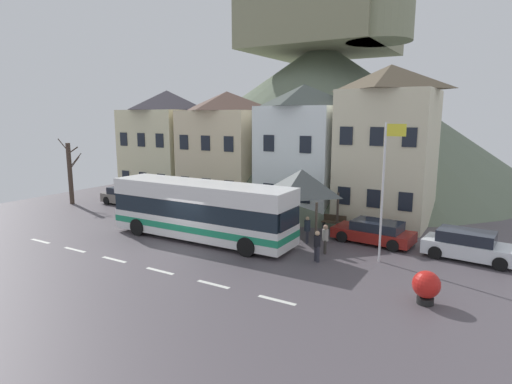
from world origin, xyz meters
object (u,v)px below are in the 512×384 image
(pedestrian_02, at_px, (279,225))
(pedestrian_01, at_px, (307,227))
(flagpole, at_px, (385,182))
(bare_tree_00, at_px, (70,173))
(townhouse_01, at_px, (227,148))
(parked_car_02, at_px, (469,246))
(townhouse_00, at_px, (169,143))
(townhouse_02, at_px, (303,150))
(hilltop_castle, at_px, (321,107))
(pedestrian_00, at_px, (325,237))
(bus_shelter, at_px, (302,182))
(parked_car_03, at_px, (170,205))
(public_bench, at_px, (334,222))
(parked_car_01, at_px, (374,232))
(parked_car_00, at_px, (127,196))
(transit_bus, at_px, (201,211))
(harbour_buoy, at_px, (426,286))
(townhouse_03, at_px, (387,146))
(pedestrian_03, at_px, (317,245))

(pedestrian_02, bearing_deg, pedestrian_01, 7.56)
(flagpole, relative_size, bare_tree_00, 1.28)
(townhouse_01, xyz_separation_m, bare_tree_00, (-10.31, -6.91, -1.91))
(parked_car_02, bearing_deg, bare_tree_00, -172.23)
(townhouse_00, height_order, townhouse_02, townhouse_00)
(townhouse_02, bearing_deg, hilltop_castle, 108.26)
(pedestrian_01, bearing_deg, pedestrian_00, -36.00)
(bus_shelter, bearing_deg, parked_car_03, 179.21)
(parked_car_03, distance_m, public_bench, 11.82)
(parked_car_01, relative_size, parked_car_02, 1.02)
(parked_car_00, bearing_deg, pedestrian_00, -9.97)
(pedestrian_02, distance_m, flagpole, 6.65)
(transit_bus, bearing_deg, flagpole, 8.10)
(parked_car_03, xyz_separation_m, harbour_buoy, (18.33, -6.31, 0.11))
(townhouse_02, xyz_separation_m, hilltop_castle, (-5.44, 16.49, 3.28))
(townhouse_02, distance_m, pedestrian_02, 8.24)
(bus_shelter, height_order, pedestrian_00, bus_shelter)
(pedestrian_00, bearing_deg, parked_car_01, 61.91)
(townhouse_02, relative_size, pedestrian_02, 5.86)
(parked_car_03, bearing_deg, hilltop_castle, -97.87)
(harbour_buoy, bearing_deg, parked_car_00, 163.53)
(townhouse_00, xyz_separation_m, pedestrian_02, (15.10, -7.77, -3.66))
(pedestrian_02, bearing_deg, townhouse_03, 60.61)
(hilltop_castle, bearing_deg, townhouse_02, -71.74)
(townhouse_01, height_order, pedestrian_01, townhouse_01)
(pedestrian_02, bearing_deg, townhouse_01, 139.23)
(hilltop_castle, bearing_deg, parked_car_00, -109.61)
(parked_car_00, xyz_separation_m, bare_tree_00, (-4.00, -2.02, 1.82))
(townhouse_02, distance_m, harbour_buoy, 16.03)
(townhouse_03, xyz_separation_m, parked_car_01, (0.74, -4.93, -4.41))
(townhouse_01, bearing_deg, bare_tree_00, -146.16)
(parked_car_02, relative_size, pedestrian_01, 2.84)
(pedestrian_01, height_order, flagpole, flagpole)
(bus_shelter, bearing_deg, flagpole, -24.03)
(flagpole, bearing_deg, public_bench, 131.99)
(parked_car_01, height_order, pedestrian_03, pedestrian_03)
(hilltop_castle, height_order, bus_shelter, hilltop_castle)
(parked_car_00, bearing_deg, townhouse_00, 93.50)
(townhouse_03, height_order, parked_car_02, townhouse_03)
(flagpole, distance_m, harbour_buoy, 5.60)
(pedestrian_03, xyz_separation_m, public_bench, (-1.39, 6.04, -0.36))
(pedestrian_01, bearing_deg, townhouse_01, 145.00)
(townhouse_02, bearing_deg, townhouse_01, 178.32)
(townhouse_00, bearing_deg, parked_car_00, -86.98)
(public_bench, relative_size, flagpole, 0.22)
(flagpole, bearing_deg, bare_tree_00, 177.47)
(parked_car_01, bearing_deg, pedestrian_01, 38.02)
(harbour_buoy, bearing_deg, parked_car_02, 81.51)
(parked_car_01, relative_size, harbour_buoy, 3.49)
(pedestrian_03, height_order, harbour_buoy, pedestrian_03)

